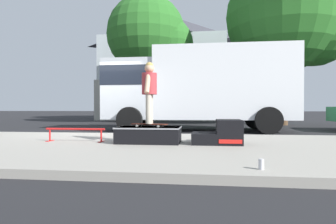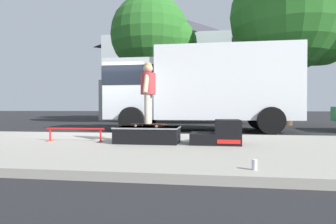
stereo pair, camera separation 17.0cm
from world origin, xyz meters
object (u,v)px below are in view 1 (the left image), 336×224
Objects in this scene: kicker_ramp at (221,134)px; grind_rail at (75,132)px; skater_kid at (149,87)px; street_tree_neighbour at (289,20)px; skate_box at (149,134)px; box_truck at (197,86)px; soda_can at (261,164)px; street_tree_main at (151,37)px; skateboard at (149,124)px.

grind_rail is (-3.18, 0.03, 0.01)m from kicker_ramp.
skater_kid is 0.16× the size of street_tree_neighbour.
skate_box is at bearing -0.90° from grind_rail.
skate_box is at bearing -100.57° from box_truck.
box_truck reaches higher than soda_can.
soda_can is 13.65m from street_tree_main.
grind_rail is 12.49m from street_tree_neighbour.
skate_box is 10.68× the size of soda_can.
skateboard is at bearing -178.54° from kicker_ramp.
skate_box is at bearing 127.00° from soda_can.
skate_box is at bearing 113.74° from skateboard.
skater_kid is (1.68, -0.06, 0.95)m from grind_rail.
kicker_ramp is at bearing -0.48° from grind_rail.
street_tree_neighbour is at bearing 72.62° from soda_can.
skateboard is 0.11× the size of street_tree_main.
soda_can is at bearing -35.17° from grind_rail.
soda_can is at bearing -107.38° from street_tree_neighbour.
skateboard is 0.12× the size of box_truck.
street_tree_neighbour reaches higher than soda_can.
skater_kid is 0.18× the size of street_tree_main.
street_tree_main reaches higher than skateboard.
street_tree_main reaches higher than box_truck.
skate_box reaches higher than grind_rail.
skater_kid is at bearing -45.00° from skateboard.
skateboard reaches higher than grind_rail.
kicker_ramp is at bearing -113.44° from street_tree_neighbour.
skater_kid is 3.22m from soda_can.
skateboard is at bearing 135.00° from skater_kid.
box_truck is (-0.93, 7.35, 1.52)m from soda_can.
street_tree_main reaches higher than skate_box.
grind_rail is at bearing 179.10° from skate_box.
soda_can is at bearing -53.00° from skate_box.
grind_rail is at bearing 179.52° from kicker_ramp.
soda_can is (3.51, -2.47, -0.16)m from grind_rail.
soda_can is at bearing -73.55° from street_tree_main.
skater_kid is (-1.50, -0.04, 0.97)m from kicker_ramp.
box_truck is (2.58, 4.88, 1.36)m from grind_rail.
skateboard is 0.10× the size of street_tree_neighbour.
box_truck is at bearing 79.43° from skate_box.
skateboard is at bearing -100.30° from box_truck.
street_tree_main is 0.87× the size of street_tree_neighbour.
street_tree_main is 7.28m from street_tree_neighbour.
kicker_ramp is 0.14× the size of street_tree_main.
skate_box is 5.18m from box_truck.
box_truck is at bearing -137.58° from street_tree_neighbour.
skateboard is 10.95m from street_tree_main.
grind_rail is at bearing -89.27° from street_tree_main.
street_tree_main is (-3.30, 9.85, 4.53)m from kicker_ramp.
skate_box is 1.33× the size of kicker_ramp.
kicker_ramp is 1.78m from skater_kid.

